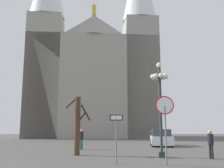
% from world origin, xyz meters
% --- Properties ---
extents(cathedral, '(22.37, 14.87, 35.85)m').
position_xyz_m(cathedral, '(-3.87, 36.89, 11.57)').
color(cathedral, gray).
rests_on(cathedral, ground).
extents(stop_sign, '(0.88, 0.08, 3.19)m').
position_xyz_m(stop_sign, '(0.75, 3.79, 2.27)').
color(stop_sign, slate).
rests_on(stop_sign, ground).
extents(one_way_arrow_sign, '(0.63, 0.11, 2.31)m').
position_xyz_m(one_way_arrow_sign, '(-1.54, 4.19, 1.48)').
color(one_way_arrow_sign, slate).
rests_on(one_way_arrow_sign, ground).
extents(street_lamp, '(1.12, 1.12, 5.66)m').
position_xyz_m(street_lamp, '(1.26, 6.95, 3.76)').
color(street_lamp, '#2D3833').
rests_on(street_lamp, ground).
extents(bare_tree, '(1.60, 1.59, 3.73)m').
position_xyz_m(bare_tree, '(-3.76, 8.12, 1.92)').
color(bare_tree, '#473323').
rests_on(bare_tree, ground).
extents(parked_car_near_white, '(2.39, 4.31, 1.54)m').
position_xyz_m(parked_car_near_white, '(3.31, 16.02, 0.72)').
color(parked_car_near_white, silver).
rests_on(parked_car_near_white, ground).
extents(pedestrian_walking, '(0.32, 0.32, 1.58)m').
position_xyz_m(pedestrian_walking, '(-3.83, 12.31, 0.95)').
color(pedestrian_walking, '#33663F').
rests_on(pedestrian_walking, ground).
extents(pedestrian_standing, '(0.32, 0.32, 1.56)m').
position_xyz_m(pedestrian_standing, '(3.79, 6.00, 0.93)').
color(pedestrian_standing, black).
rests_on(pedestrian_standing, ground).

